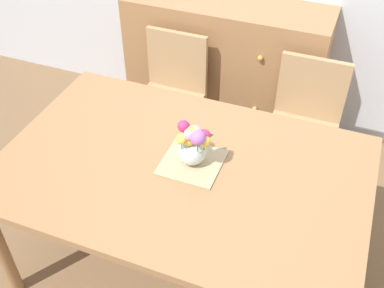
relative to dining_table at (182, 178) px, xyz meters
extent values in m
plane|color=brown|center=(0.00, 0.00, -0.69)|extent=(12.00, 12.00, 0.00)
cube|color=#9E7047|center=(0.00, 0.00, 0.06)|extent=(1.75, 1.14, 0.04)
cylinder|color=#9E7047|center=(-0.80, -0.49, -0.33)|extent=(0.07, 0.07, 0.73)
cylinder|color=#9E7047|center=(-0.80, 0.49, -0.33)|extent=(0.07, 0.07, 0.73)
cylinder|color=#9E7047|center=(0.80, 0.49, -0.33)|extent=(0.07, 0.07, 0.73)
cube|color=tan|center=(-0.45, 0.83, -0.24)|extent=(0.42, 0.42, 0.04)
cylinder|color=tan|center=(-0.27, 0.65, -0.47)|extent=(0.04, 0.04, 0.44)
cylinder|color=tan|center=(-0.63, 0.65, -0.47)|extent=(0.04, 0.04, 0.44)
cylinder|color=tan|center=(-0.27, 1.01, -0.47)|extent=(0.04, 0.04, 0.44)
cylinder|color=tan|center=(-0.63, 1.01, -0.47)|extent=(0.04, 0.04, 0.44)
cube|color=tan|center=(-0.45, 1.02, -0.01)|extent=(0.42, 0.04, 0.42)
cube|color=tan|center=(0.45, 0.83, -0.24)|extent=(0.42, 0.42, 0.04)
cylinder|color=tan|center=(0.63, 0.65, -0.47)|extent=(0.04, 0.04, 0.44)
cylinder|color=tan|center=(0.27, 0.65, -0.47)|extent=(0.04, 0.04, 0.44)
cylinder|color=tan|center=(0.63, 1.01, -0.47)|extent=(0.04, 0.04, 0.44)
cylinder|color=tan|center=(0.27, 1.01, -0.47)|extent=(0.04, 0.04, 0.44)
cube|color=tan|center=(0.45, 1.02, -0.01)|extent=(0.42, 0.04, 0.42)
cube|color=#9E7047|center=(-0.21, 1.33, -0.19)|extent=(1.40, 0.44, 1.00)
sphere|color=#B7933D|center=(-0.51, 1.10, 0.09)|extent=(0.04, 0.04, 0.04)
sphere|color=#B7933D|center=(0.09, 1.10, 0.09)|extent=(0.04, 0.04, 0.04)
sphere|color=#B7933D|center=(-0.51, 1.10, -0.31)|extent=(0.04, 0.04, 0.04)
sphere|color=#B7933D|center=(0.09, 1.10, -0.31)|extent=(0.04, 0.04, 0.04)
cube|color=tan|center=(0.04, 0.04, 0.08)|extent=(0.28, 0.28, 0.01)
sphere|color=silver|center=(0.04, 0.04, 0.16)|extent=(0.14, 0.14, 0.14)
sphere|color=#D12D66|center=(-0.01, 0.06, 0.28)|extent=(0.06, 0.06, 0.06)
cylinder|color=#478438|center=(-0.01, 0.06, 0.24)|extent=(0.01, 0.01, 0.07)
sphere|color=#EA9EBC|center=(0.06, 0.02, 0.29)|extent=(0.07, 0.07, 0.07)
cylinder|color=#478438|center=(0.06, 0.02, 0.25)|extent=(0.01, 0.01, 0.09)
sphere|color=#EFD14C|center=(0.05, 0.02, 0.30)|extent=(0.05, 0.05, 0.05)
cylinder|color=#478438|center=(0.05, 0.02, 0.25)|extent=(0.01, 0.01, 0.09)
sphere|color=#EA9EBC|center=(0.04, 0.01, 0.28)|extent=(0.06, 0.06, 0.06)
cylinder|color=#478438|center=(0.04, 0.01, 0.24)|extent=(0.01, 0.01, 0.08)
sphere|color=#EFD14C|center=(0.10, 0.02, 0.26)|extent=(0.06, 0.06, 0.06)
cylinder|color=#478438|center=(0.10, 0.02, 0.23)|extent=(0.01, 0.01, 0.05)
sphere|color=#D12D66|center=(0.10, 0.04, 0.27)|extent=(0.06, 0.06, 0.06)
cylinder|color=#478438|center=(0.10, 0.04, 0.24)|extent=(0.01, 0.01, 0.07)
sphere|color=#EFD14C|center=(0.01, -0.01, 0.26)|extent=(0.05, 0.05, 0.05)
cylinder|color=#478438|center=(0.01, -0.01, 0.23)|extent=(0.01, 0.01, 0.06)
sphere|color=#B266C6|center=(0.08, 0.00, 0.29)|extent=(0.07, 0.07, 0.07)
cylinder|color=#478438|center=(0.08, 0.00, 0.24)|extent=(0.01, 0.01, 0.08)
sphere|color=#EFD14C|center=(0.03, 0.02, 0.24)|extent=(0.06, 0.06, 0.06)
cylinder|color=#478438|center=(0.03, 0.02, 0.22)|extent=(0.01, 0.01, 0.04)
ellipsoid|color=#478438|center=(0.08, 0.09, 0.23)|extent=(0.06, 0.07, 0.02)
ellipsoid|color=#478438|center=(0.10, 0.07, 0.24)|extent=(0.07, 0.05, 0.04)
ellipsoid|color=#478438|center=(-0.01, 0.09, 0.23)|extent=(0.06, 0.07, 0.03)
camera|label=1|loc=(0.63, -1.48, 1.62)|focal=43.73mm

